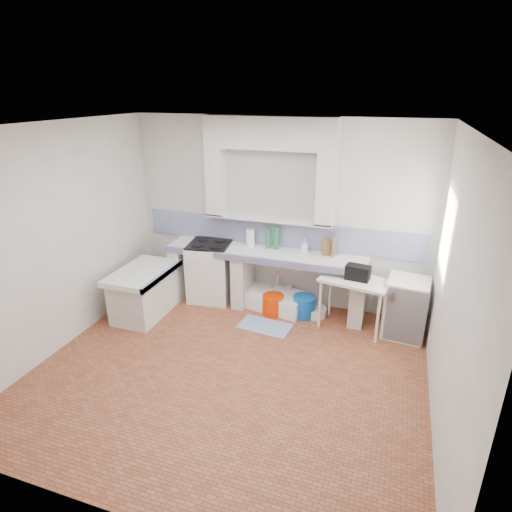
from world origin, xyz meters
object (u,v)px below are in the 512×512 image
(stove, at_px, (211,272))
(sink, at_px, (274,300))
(fridge, at_px, (406,308))
(side_table, at_px, (353,304))

(stove, bearing_deg, sink, -6.95)
(stove, relative_size, fridge, 1.11)
(side_table, bearing_deg, stove, -175.03)
(sink, distance_m, fridge, 1.92)
(sink, height_order, fridge, fridge)
(sink, relative_size, fridge, 1.20)
(side_table, bearing_deg, sink, 179.54)
(fridge, bearing_deg, side_table, -169.22)
(fridge, bearing_deg, sink, -179.48)
(sink, bearing_deg, fridge, 5.50)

